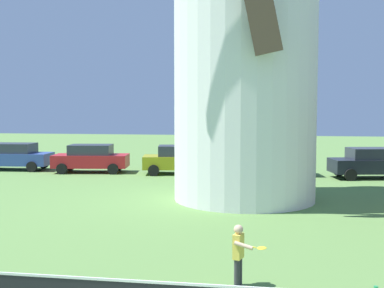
{
  "coord_description": "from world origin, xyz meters",
  "views": [
    {
      "loc": [
        1.27,
        -4.59,
        3.56
      ],
      "look_at": [
        -0.14,
        4.22,
        2.9
      ],
      "focal_mm": 44.88,
      "sensor_mm": 36.0,
      "label": 1
    }
  ],
  "objects": [
    {
      "name": "windmill",
      "position": [
        0.33,
        14.23,
        7.01
      ],
      "size": [
        9.0,
        6.26,
        14.25
      ],
      "color": "white",
      "rests_on": "ground_plane"
    },
    {
      "name": "parked_car_mustard",
      "position": [
        -3.6,
        21.06,
        0.81
      ],
      "size": [
        4.05,
        2.39,
        1.56
      ],
      "color": "#999919",
      "rests_on": "ground_plane"
    },
    {
      "name": "parked_car_silver",
      "position": [
        1.46,
        21.28,
        0.81
      ],
      "size": [
        4.51,
        2.41,
        1.56
      ],
      "color": "silver",
      "rests_on": "ground_plane"
    },
    {
      "name": "parked_car_red",
      "position": [
        -8.57,
        20.92,
        0.81
      ],
      "size": [
        4.31,
        2.33,
        1.56
      ],
      "color": "red",
      "rests_on": "ground_plane"
    },
    {
      "name": "player_far",
      "position": [
        0.72,
        4.83,
        0.71
      ],
      "size": [
        0.7,
        0.66,
        1.25
      ],
      "color": "#333338",
      "rests_on": "ground_plane"
    },
    {
      "name": "parked_car_blue",
      "position": [
        -13.47,
        21.23,
        0.81
      ],
      "size": [
        4.52,
        2.13,
        1.56
      ],
      "color": "#334C99",
      "rests_on": "ground_plane"
    },
    {
      "name": "parked_car_black",
      "position": [
        6.52,
        20.99,
        0.81
      ],
      "size": [
        4.41,
        2.5,
        1.56
      ],
      "color": "#1E232D",
      "rests_on": "ground_plane"
    }
  ]
}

